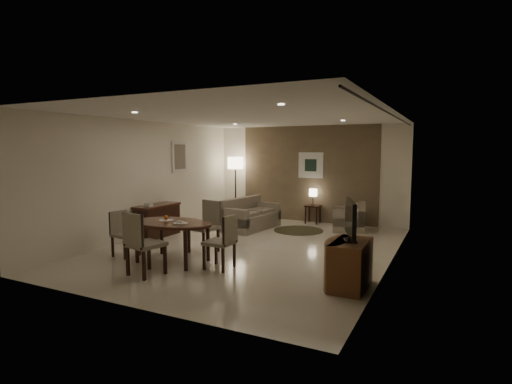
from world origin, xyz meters
The scene contains 31 objects.
room_shell centered at (0.00, 0.40, 1.35)m, with size 5.50×7.00×2.70m.
taupe_accent centered at (0.00, 3.48, 1.35)m, with size 3.96×0.03×2.70m, color brown.
curtain_wall centered at (2.68, 0.00, 1.32)m, with size 0.08×6.70×2.58m, color beige, non-canonical shape.
curtain_rod centered at (2.68, 0.00, 2.64)m, with size 0.03×0.03×6.80m, color black.
art_back_frame centered at (0.10, 3.46, 1.60)m, with size 0.72×0.03×0.72m, color silver.
art_back_canvas centered at (0.10, 3.44, 1.60)m, with size 0.34×0.01×0.34m, color black.
art_left_frame centered at (-2.72, 1.20, 1.85)m, with size 0.03×0.60×0.80m, color silver.
art_left_canvas centered at (-2.71, 1.20, 1.85)m, with size 0.01×0.46×0.64m, color gray.
downlight_nl centered at (-1.40, -1.80, 2.69)m, with size 0.10×0.10×0.01m, color white.
downlight_nr centered at (1.40, -1.80, 2.69)m, with size 0.10×0.10×0.01m, color white.
downlight_fl centered at (-1.40, 1.80, 2.69)m, with size 0.10×0.10×0.01m, color white.
downlight_fr centered at (1.40, 1.80, 2.69)m, with size 0.10×0.10×0.01m, color white.
console_desk centered at (-2.49, 0.00, 0.38)m, with size 0.48×1.20×0.75m, color #4C2718, non-canonical shape.
telephone centered at (-2.49, -0.30, 0.80)m, with size 0.20×0.14×0.09m, color white, non-canonical shape.
tv_cabinet centered at (2.40, -1.50, 0.35)m, with size 0.48×0.90×0.70m, color brown, non-canonical shape.
flat_tv centered at (2.38, -1.50, 1.02)m, with size 0.06×0.88×0.60m, color black, non-canonical shape.
dining_table centered at (-0.82, -1.56, 0.37)m, with size 1.56×0.97×0.73m, color #4C2718, non-canonical shape.
chair_near centered at (-0.72, -2.37, 0.52)m, with size 0.51×0.51×1.04m, color gray, non-canonical shape.
chair_far centered at (-0.70, -0.73, 0.51)m, with size 0.49×0.49×1.02m, color gray, non-canonical shape.
chair_left centered at (-1.86, -1.65, 0.43)m, with size 0.42×0.42×0.86m, color gray, non-canonical shape.
chair_right centered at (0.16, -1.54, 0.47)m, with size 0.45×0.45×0.94m, color gray, non-canonical shape.
plate_a centered at (-1.00, -1.51, 0.74)m, with size 0.26×0.26×0.02m, color white.
plate_b centered at (-0.60, -1.61, 0.74)m, with size 0.26×0.26×0.02m, color white.
fruit_apple centered at (-1.00, -1.51, 0.79)m, with size 0.09×0.09×0.09m, color #AA4B13.
napkin centered at (-0.60, -1.61, 0.76)m, with size 0.12×0.08×0.03m, color white.
round_rug centered at (0.25, 2.11, 0.01)m, with size 1.24×1.24×0.01m, color #3E3A23.
sofa centered at (-0.94, 1.79, 0.39)m, with size 0.83×1.66×0.78m, color gray, non-canonical shape.
armchair centered at (1.40, 2.68, 0.36)m, with size 0.81×0.77×0.72m, color gray, non-canonical shape.
side_table centered at (0.25, 3.25, 0.25)m, with size 0.40×0.40×0.51m, color black, non-canonical shape.
table_lamp centered at (0.25, 3.25, 0.76)m, with size 0.22×0.22×0.50m, color #FFEAC1, non-canonical shape.
floor_lamp centered at (-2.13, 3.12, 0.91)m, with size 0.46×0.46×1.82m, color #FFE5B7, non-canonical shape.
Camera 1 is at (3.69, -7.25, 2.03)m, focal length 28.00 mm.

